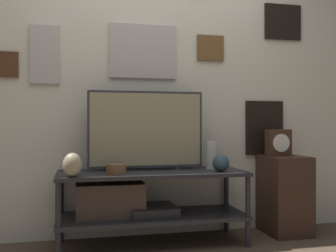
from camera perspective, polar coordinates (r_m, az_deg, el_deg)
name	(u,v)px	position (r m, az deg, el deg)	size (l,w,h in m)	color
wall_back	(147,76)	(3.40, -3.11, 7.23)	(6.40, 0.08, 2.70)	beige
media_console	(136,199)	(3.11, -4.65, -10.49)	(1.46, 0.51, 0.57)	#232326
television	(146,130)	(3.18, -3.20, -0.51)	(0.93, 0.05, 0.64)	#333338
vase_tall_ceramic	(212,155)	(3.28, 6.42, -4.25)	(0.10, 0.10, 0.23)	beige
vase_urn_stoneware	(72,165)	(2.84, -13.71, -5.51)	(0.13, 0.14, 0.17)	tan
vase_wide_bowl	(116,169)	(2.97, -7.52, -6.19)	(0.15, 0.15, 0.07)	brown
vase_round_glass	(221,163)	(3.11, 7.69, -5.35)	(0.13, 0.13, 0.13)	#2D4251
side_table	(284,195)	(3.58, 16.53, -9.53)	(0.34, 0.41, 0.67)	#382319
mantel_clock	(278,143)	(3.54, 15.72, -2.34)	(0.21, 0.11, 0.23)	#422819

